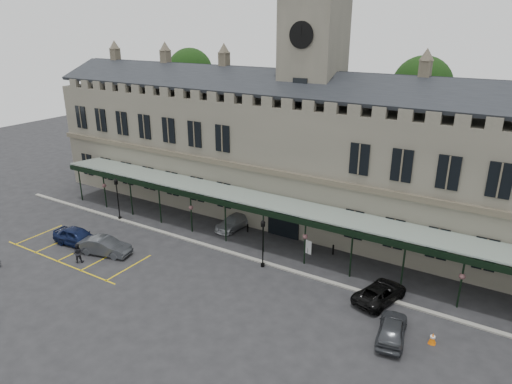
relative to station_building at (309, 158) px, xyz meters
The scene contains 20 objects.
ground 17.17m from the station_building, 90.00° to the right, with size 140.00×140.00×0.00m, color black.
station_building is the anchor object (origin of this frame).
clock_tower 6.64m from the station_building, 90.00° to the left, with size 5.60×5.60×24.80m.
canopy 9.37m from the station_building, 90.00° to the right, with size 50.00×4.10×4.30m.
kerb 12.22m from the station_building, 90.00° to the right, with size 60.00×0.40×0.12m, color gray.
parking_markings 23.26m from the station_building, 128.81° to the right, with size 16.00×6.00×0.01m, color gold, non-canonical shape.
tree_behind_left 24.64m from the station_building, 157.55° to the left, with size 6.00×6.00×16.00m.
tree_behind_mid 13.67m from the station_building, 48.65° to the left, with size 6.00×6.00×16.00m.
lamp_post_left 19.56m from the station_building, 147.48° to the right, with size 0.43×0.43×4.50m.
lamp_post_mid 11.72m from the station_building, 83.25° to the right, with size 0.40×0.40×4.26m.
traffic_cone 21.46m from the station_building, 41.82° to the right, with size 0.48×0.48×0.76m.
sign_board 9.72m from the station_building, 63.27° to the right, with size 0.73×0.21×1.26m.
bollard_left 9.15m from the station_building, 119.43° to the right, with size 0.14×0.14×0.81m, color black.
bollard_right 10.04m from the station_building, 47.54° to the right, with size 0.16×0.16×0.89m, color black.
car_left_a 22.89m from the station_building, 132.54° to the right, with size 1.94×4.83×1.64m, color #0C1537.
car_left_b 20.73m from the station_building, 125.24° to the right, with size 1.61×4.62×1.52m, color #37393E.
car_taxi 9.68m from the station_building, 130.24° to the right, with size 1.82×4.47×1.30m, color #A2A5AA.
car_van 16.49m from the station_building, 44.22° to the right, with size 2.16×4.69×1.30m, color black.
car_right_a 20.36m from the station_building, 48.29° to the right, with size 1.71×4.26×1.45m, color #37393E.
person_b 22.88m from the station_building, 123.67° to the right, with size 0.83×0.65×1.70m, color black.
Camera 1 is at (18.27, -23.71, 18.84)m, focal length 32.00 mm.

